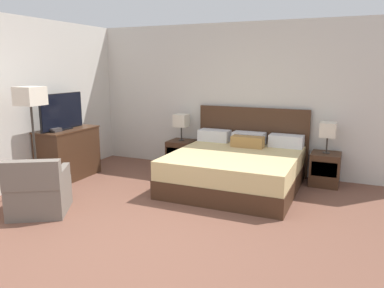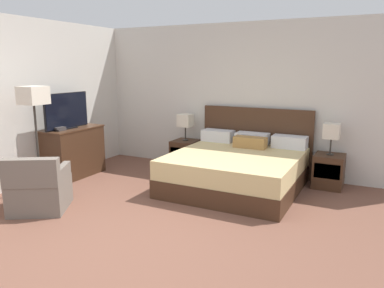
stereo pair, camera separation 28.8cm
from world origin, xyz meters
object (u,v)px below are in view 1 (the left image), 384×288
table_lamp_left (181,121)px  book_red_cover (53,131)px  armchair_by_window (39,192)px  tv (62,112)px  bed (236,168)px  floor_lamp (31,105)px  book_blue_cover (52,129)px  dresser (68,153)px  nightstand_right (325,169)px  nightstand_left (181,154)px  table_lamp_right (328,130)px

table_lamp_left → book_red_cover: size_ratio=1.95×
book_red_cover → armchair_by_window: book_red_cover is taller
table_lamp_left → tv: tv is taller
bed → tv: tv is taller
book_red_cover → table_lamp_left: bearing=47.8°
armchair_by_window → floor_lamp: floor_lamp is taller
floor_lamp → tv: bearing=106.7°
table_lamp_left → book_blue_cover: table_lamp_left is taller
tv → book_blue_cover: size_ratio=3.73×
dresser → book_red_cover: 0.52m
nightstand_right → dresser: (-4.03, -1.34, 0.17)m
nightstand_left → book_red_cover: bearing=-132.2°
tv → nightstand_left: bearing=43.9°
book_blue_cover → book_red_cover: bearing=0.0°
nightstand_right → book_red_cover: 4.40m
nightstand_left → table_lamp_right: size_ratio=1.06×
nightstand_left → dresser: (-1.49, -1.34, 0.17)m
nightstand_left → nightstand_right: 2.54m
table_lamp_left → book_red_cover: table_lamp_left is taller
nightstand_left → tv: 2.24m
floor_lamp → table_lamp_right: bearing=31.3°
nightstand_right → table_lamp_right: table_lamp_right is taller
nightstand_right → table_lamp_left: table_lamp_left is taller
bed → book_red_cover: bearing=-160.6°
bed → nightstand_left: size_ratio=3.80×
nightstand_right → book_red_cover: size_ratio=2.07×
nightstand_right → tv: (-4.03, -1.43, 0.88)m
armchair_by_window → floor_lamp: (-0.50, 0.46, 1.06)m
bed → nightstand_left: 1.44m
table_lamp_right → dresser: size_ratio=0.46×
bed → nightstand_right: (1.27, 0.67, -0.05)m
nightstand_right → table_lamp_right: (-0.00, 0.00, 0.63)m
book_red_cover → book_blue_cover: (-0.01, 0.00, 0.03)m
dresser → bed: bearing=13.6°
nightstand_left → book_red_cover: book_red_cover is taller
table_lamp_right → book_blue_cover: 4.37m
table_lamp_right → tv: (-4.03, -1.43, 0.25)m
nightstand_right → table_lamp_left: 2.62m
armchair_by_window → table_lamp_right: bearing=40.2°
nightstand_left → book_red_cover: (-1.49, -1.65, 0.60)m
dresser → book_red_cover: size_ratio=4.20×
bed → book_red_cover: 2.98m
nightstand_left → book_blue_cover: bearing=-132.4°
nightstand_right → floor_lamp: size_ratio=0.33×
bed → floor_lamp: size_ratio=1.24×
book_blue_cover → nightstand_right: bearing=22.1°
nightstand_left → tv: (-1.48, -1.43, 0.88)m
bed → armchair_by_window: (-2.00, -2.08, -0.03)m
tv → bed: bearing=15.3°
table_lamp_right → book_red_cover: size_ratio=1.95×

